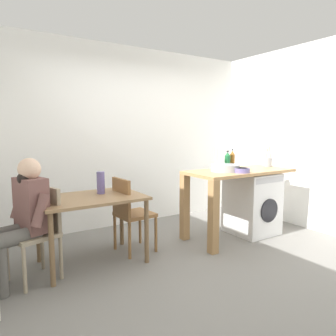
% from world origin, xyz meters
% --- Properties ---
extents(ground_plane, '(5.46, 5.46, 0.00)m').
position_xyz_m(ground_plane, '(0.00, 0.00, 0.00)').
color(ground_plane, slate).
extents(wall_back, '(4.60, 0.10, 2.70)m').
position_xyz_m(wall_back, '(0.00, 1.75, 1.35)').
color(wall_back, white).
rests_on(wall_back, ground_plane).
extents(wall_counter_side, '(0.10, 3.80, 2.70)m').
position_xyz_m(wall_counter_side, '(2.15, 0.00, 1.35)').
color(wall_counter_side, white).
rests_on(wall_counter_side, ground_plane).
extents(dining_table, '(1.10, 0.76, 0.74)m').
position_xyz_m(dining_table, '(-1.00, 0.57, 0.64)').
color(dining_table, olive).
rests_on(dining_table, ground_plane).
extents(chair_person_seat, '(0.50, 0.50, 0.90)m').
position_xyz_m(chair_person_seat, '(-1.55, 0.50, 0.51)').
color(chair_person_seat, gray).
rests_on(chair_person_seat, ground_plane).
extents(chair_opposite, '(0.43, 0.43, 0.90)m').
position_xyz_m(chair_opposite, '(-0.53, 0.62, 0.51)').
color(chair_opposite, olive).
rests_on(chair_opposite, ground_plane).
extents(seated_person, '(0.56, 0.54, 1.20)m').
position_xyz_m(seated_person, '(-1.71, 0.45, 0.67)').
color(seated_person, '#595651').
rests_on(seated_person, ground_plane).
extents(kitchen_counter, '(1.50, 0.68, 0.92)m').
position_xyz_m(kitchen_counter, '(0.78, 0.34, 0.76)').
color(kitchen_counter, tan).
rests_on(kitchen_counter, ground_plane).
extents(washing_machine, '(0.60, 0.61, 0.86)m').
position_xyz_m(washing_machine, '(1.25, 0.34, 0.43)').
color(washing_machine, white).
rests_on(washing_machine, ground_plane).
extents(sink_basin, '(0.38, 0.38, 0.09)m').
position_xyz_m(sink_basin, '(0.73, 0.34, 0.97)').
color(sink_basin, '#9EA0A5').
rests_on(sink_basin, kitchen_counter).
extents(tap, '(0.02, 0.02, 0.28)m').
position_xyz_m(tap, '(0.73, 0.52, 1.06)').
color(tap, '#B2B2B7').
rests_on(tap, kitchen_counter).
extents(bottle_tall_green, '(0.08, 0.08, 0.25)m').
position_xyz_m(bottle_tall_green, '(0.95, 0.53, 1.03)').
color(bottle_tall_green, '#19592D').
rests_on(bottle_tall_green, kitchen_counter).
extents(bottle_squat_brown, '(0.07, 0.07, 0.27)m').
position_xyz_m(bottle_squat_brown, '(1.06, 0.55, 1.04)').
color(bottle_squat_brown, brown).
rests_on(bottle_squat_brown, kitchen_counter).
extents(mixing_bowl, '(0.21, 0.21, 0.06)m').
position_xyz_m(mixing_bowl, '(0.82, 0.14, 0.95)').
color(mixing_bowl, slate).
rests_on(mixing_bowl, kitchen_counter).
extents(utensil_crock, '(0.11, 0.11, 0.30)m').
position_xyz_m(utensil_crock, '(1.62, 0.39, 0.99)').
color(utensil_crock, gray).
rests_on(utensil_crock, kitchen_counter).
extents(vase, '(0.09, 0.09, 0.25)m').
position_xyz_m(vase, '(-0.85, 0.67, 0.87)').
color(vase, slate).
rests_on(vase, dining_table).
extents(scissors, '(0.15, 0.06, 0.01)m').
position_xyz_m(scissors, '(0.94, 0.24, 0.92)').
color(scissors, '#B2B2B7').
rests_on(scissors, kitchen_counter).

